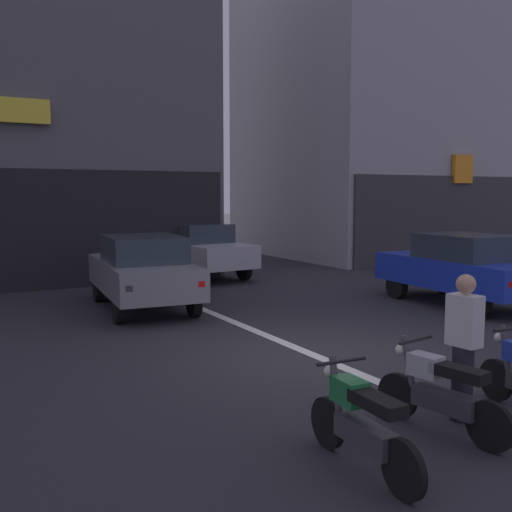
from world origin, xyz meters
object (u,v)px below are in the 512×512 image
Objects in this scene: motorcycle_silver_row_left_mid at (440,392)px; car_blue_parked_kerbside at (462,267)px; person_by_motorcycles at (464,346)px; motorcycle_green_row_leftmost at (361,423)px; car_silver_down_street at (199,248)px; car_grey_crossing_near at (143,270)px.

car_blue_parked_kerbside is at bearing 40.36° from motorcycle_silver_row_left_mid.
motorcycle_green_row_leftmost is at bearing -166.75° from person_by_motorcycles.
car_silver_down_street is at bearing 78.11° from motorcycle_silver_row_left_mid.
car_silver_down_street is 13.13m from motorcycle_green_row_leftmost.
motorcycle_green_row_leftmost and motorcycle_silver_row_left_mid have the same top height.
car_silver_down_street is 12.29m from person_by_motorcycles.
car_blue_parked_kerbside is 7.87m from motorcycle_silver_row_left_mid.
car_grey_crossing_near is at bearing 93.91° from motorcycle_silver_row_left_mid.
person_by_motorcycles is (0.50, 0.15, 0.40)m from motorcycle_silver_row_left_mid.
motorcycle_green_row_leftmost is at bearing -94.94° from car_grey_crossing_near.
car_blue_parked_kerbside is 0.99× the size of car_silver_down_street.
motorcycle_green_row_leftmost is (-3.87, -12.54, -0.43)m from car_silver_down_street.
motorcycle_silver_row_left_mid is (-2.58, -12.26, -0.43)m from car_silver_down_street.
car_blue_parked_kerbside is at bearing 42.01° from person_by_motorcycles.
car_silver_down_street is at bearing 80.25° from person_by_motorcycles.
person_by_motorcycles reaches higher than motorcycle_silver_row_left_mid.
car_blue_parked_kerbside is 2.52× the size of motorcycle_green_row_leftmost.
car_blue_parked_kerbside is 9.05m from motorcycle_green_row_leftmost.
person_by_motorcycles reaches higher than car_grey_crossing_near.
car_grey_crossing_near reaches higher than motorcycle_silver_row_left_mid.
car_silver_down_street is 2.55× the size of motorcycle_silver_row_left_mid.
car_grey_crossing_near and car_silver_down_street have the same top height.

